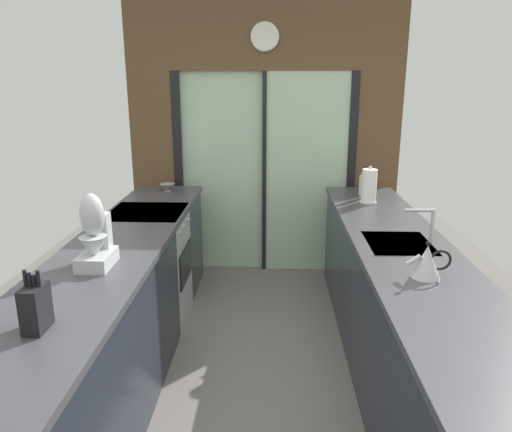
{
  "coord_description": "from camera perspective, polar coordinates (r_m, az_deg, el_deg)",
  "views": [
    {
      "loc": [
        0.08,
        -2.41,
        1.93
      ],
      "look_at": [
        -0.03,
        0.85,
        1.0
      ],
      "focal_mm": 34.16,
      "sensor_mm": 36.0,
      "label": 1
    }
  ],
  "objects": [
    {
      "name": "stand_mixer",
      "position": [
        2.81,
        -18.31,
        -2.54
      ],
      "size": [
        0.17,
        0.27,
        0.42
      ],
      "color": "#B7BABC",
      "rests_on": "left_counter_run"
    },
    {
      "name": "oven_range",
      "position": [
        4.07,
        -12.31,
        -5.79
      ],
      "size": [
        0.6,
        0.6,
        0.92
      ],
      "color": "#B7BABC",
      "rests_on": "ground_plane"
    },
    {
      "name": "paper_towel_roll",
      "position": [
        4.18,
        13.1,
        3.41
      ],
      "size": [
        0.14,
        0.14,
        0.31
      ],
      "color": "#B7BABC",
      "rests_on": "right_counter_run"
    },
    {
      "name": "left_counter_run",
      "position": [
        3.1,
        -17.4,
        -13.17
      ],
      "size": [
        0.62,
        3.8,
        0.92
      ],
      "color": "#1E232D",
      "rests_on": "ground_plane"
    },
    {
      "name": "back_wall_unit",
      "position": [
        4.83,
        1.0,
        10.99
      ],
      "size": [
        2.64,
        0.12,
        2.7
      ],
      "color": "brown",
      "rests_on": "ground_plane"
    },
    {
      "name": "soap_bottle_far",
      "position": [
        4.47,
        12.36,
        3.64
      ],
      "size": [
        0.06,
        0.06,
        0.23
      ],
      "color": "silver",
      "rests_on": "right_counter_run"
    },
    {
      "name": "right_counter_run",
      "position": [
        3.2,
        17.18,
        -12.25
      ],
      "size": [
        0.62,
        3.8,
        0.92
      ],
      "color": "#1E232D",
      "rests_on": "ground_plane"
    },
    {
      "name": "mixing_bowl",
      "position": [
        4.59,
        -10.33,
        3.33
      ],
      "size": [
        0.14,
        0.14,
        0.07
      ],
      "color": "gray",
      "rests_on": "left_counter_run"
    },
    {
      "name": "knife_block",
      "position": [
        2.23,
        -24.4,
        -9.72
      ],
      "size": [
        0.08,
        0.14,
        0.27
      ],
      "color": "black",
      "rests_on": "left_counter_run"
    },
    {
      "name": "ground_plane",
      "position": [
        3.58,
        0.38,
        -16.93
      ],
      "size": [
        5.04,
        7.6,
        0.02
      ],
      "primitive_type": "cube",
      "color": "slate"
    },
    {
      "name": "sink_faucet",
      "position": [
        3.24,
        19.4,
        -0.43
      ],
      "size": [
        0.19,
        0.02,
        0.23
      ],
      "color": "#B7BABC",
      "rests_on": "right_counter_run"
    },
    {
      "name": "kettle",
      "position": [
        2.7,
        19.41,
        -5.03
      ],
      "size": [
        0.24,
        0.15,
        0.2
      ],
      "color": "#B7BABC",
      "rests_on": "right_counter_run"
    },
    {
      "name": "soap_bottle_near",
      "position": [
        4.35,
        12.67,
        3.68
      ],
      "size": [
        0.06,
        0.06,
        0.29
      ],
      "color": "#B23D2D",
      "rests_on": "right_counter_run"
    }
  ]
}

